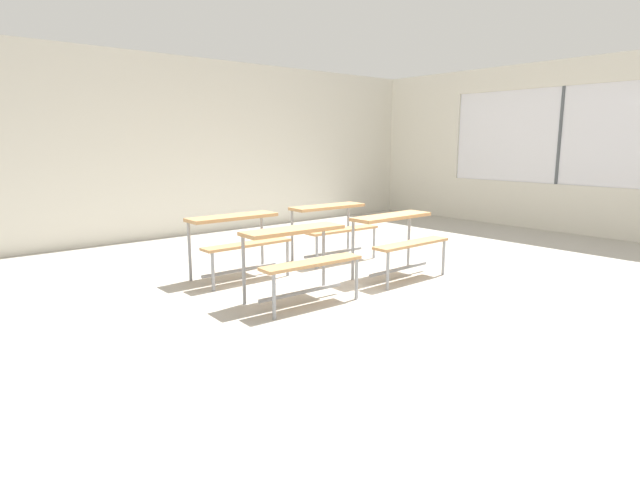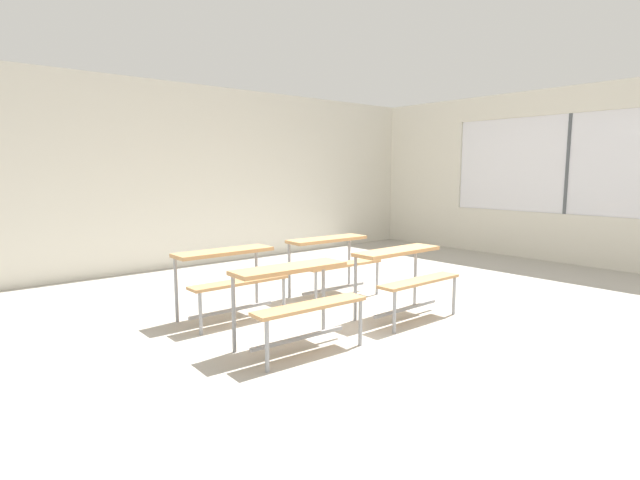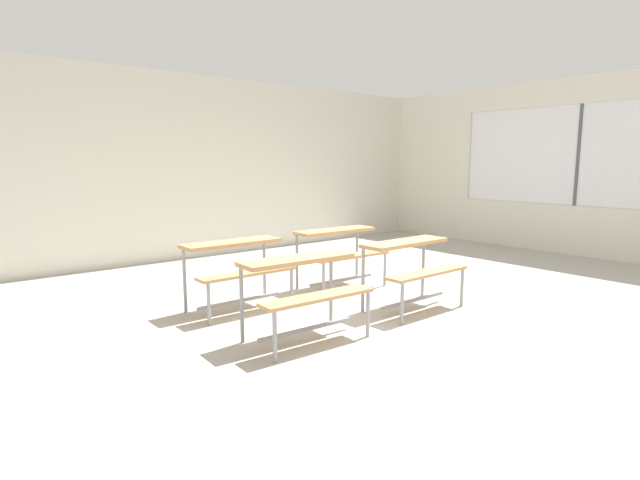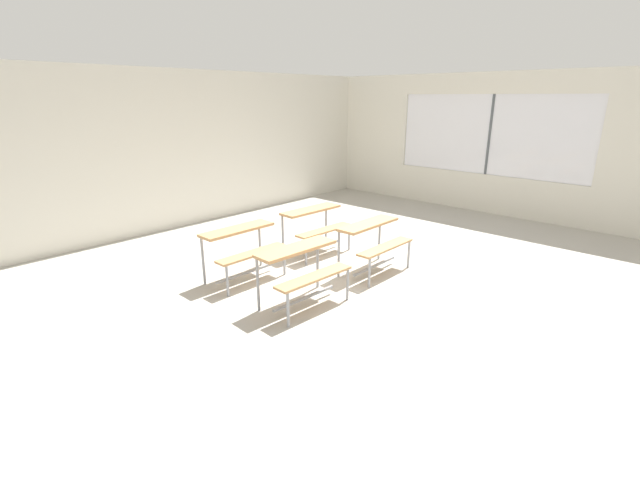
# 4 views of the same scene
# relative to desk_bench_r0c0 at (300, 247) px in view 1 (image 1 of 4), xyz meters

# --- Properties ---
(ground) EXTENTS (10.00, 9.00, 0.05)m
(ground) POSITION_rel_desk_bench_r0c0_xyz_m (1.14, -0.14, -0.59)
(ground) COLOR #ADA89E
(wall_back) EXTENTS (10.00, 0.12, 3.00)m
(wall_back) POSITION_rel_desk_bench_r0c0_xyz_m (1.14, 4.36, 0.94)
(wall_back) COLOR silver
(wall_back) RESTS_ON ground
(wall_right) EXTENTS (0.12, 9.00, 3.00)m
(wall_right) POSITION_rel_desk_bench_r0c0_xyz_m (6.14, -0.28, 0.88)
(wall_right) COLOR silver
(wall_right) RESTS_ON ground
(desk_bench_r0c0) EXTENTS (1.13, 0.64, 0.74)m
(desk_bench_r0c0) POSITION_rel_desk_bench_r0c0_xyz_m (0.00, 0.00, 0.00)
(desk_bench_r0c0) COLOR tan
(desk_bench_r0c0) RESTS_ON ground
(desk_bench_r0c1) EXTENTS (1.10, 0.59, 0.74)m
(desk_bench_r0c1) POSITION_rel_desk_bench_r0c0_xyz_m (1.49, 0.00, 0.00)
(desk_bench_r0c1) COLOR tan
(desk_bench_r0c1) RESTS_ON ground
(desk_bench_r1c0) EXTENTS (1.11, 0.60, 0.74)m
(desk_bench_r1c0) POSITION_rel_desk_bench_r0c0_xyz_m (0.01, 1.19, 0.00)
(desk_bench_r1c0) COLOR tan
(desk_bench_r1c0) RESTS_ON ground
(desk_bench_r1c1) EXTENTS (1.12, 0.64, 0.74)m
(desk_bench_r1c1) POSITION_rel_desk_bench_r0c0_xyz_m (1.52, 1.21, 0.00)
(desk_bench_r1c1) COLOR tan
(desk_bench_r1c1) RESTS_ON ground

